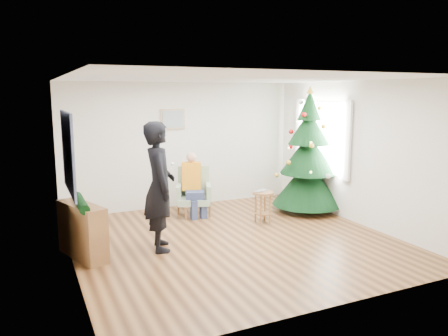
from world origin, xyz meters
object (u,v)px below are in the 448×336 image
christmas_tree (308,156)px  standing_man (159,186)px  stool (263,207)px  console (82,231)px  armchair (194,198)px

christmas_tree → standing_man: 3.47m
christmas_tree → stool: (-1.23, -0.35, -0.83)m
console → christmas_tree: bearing=-9.9°
christmas_tree → standing_man: bearing=-165.1°
stool → standing_man: (-2.12, -0.54, 0.68)m
standing_man → armchair: bearing=-26.6°
armchair → christmas_tree: bearing=3.5°
christmas_tree → stool: bearing=-163.9°
christmas_tree → console: 4.60m
stool → armchair: bearing=133.1°
christmas_tree → armchair: christmas_tree is taller
stool → armchair: size_ratio=0.62×
stool → christmas_tree: bearing=16.1°
stool → console: 3.28m
console → armchair: bearing=12.8°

